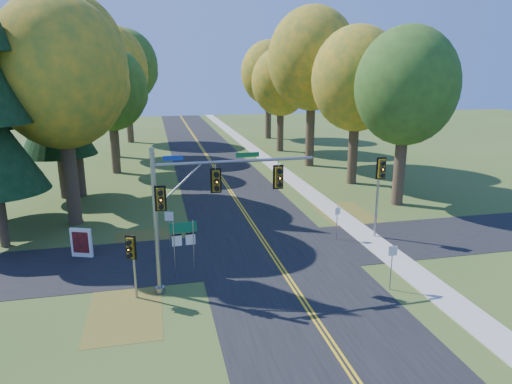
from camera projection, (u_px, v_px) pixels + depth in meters
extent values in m
plane|color=#374F1B|center=(279.00, 265.00, 23.38)|extent=(160.00, 160.00, 0.00)
cube|color=black|center=(279.00, 265.00, 23.38)|extent=(8.00, 160.00, 0.02)
cube|color=black|center=(270.00, 251.00, 25.27)|extent=(60.00, 6.00, 0.02)
cube|color=gold|center=(278.00, 265.00, 23.36)|extent=(0.10, 160.00, 0.01)
cube|color=gold|center=(281.00, 265.00, 23.40)|extent=(0.10, 160.00, 0.01)
cube|color=#9E998E|center=(390.00, 254.00, 24.70)|extent=(1.60, 160.00, 0.06)
cube|color=brown|center=(150.00, 247.00, 25.77)|extent=(4.00, 6.00, 0.00)
cube|color=brown|center=(353.00, 220.00, 30.48)|extent=(3.50, 8.00, 0.00)
cube|color=brown|center=(125.00, 311.00, 18.96)|extent=(3.00, 5.00, 0.00)
cylinder|color=#38281C|center=(71.00, 173.00, 28.88)|extent=(0.86, 0.86, 6.75)
ellipsoid|color=orange|center=(60.00, 72.00, 27.27)|extent=(8.00, 8.00, 9.20)
sphere|color=orange|center=(91.00, 85.00, 28.95)|extent=(4.80, 4.80, 4.80)
sphere|color=orange|center=(29.00, 58.00, 26.02)|extent=(4.40, 4.40, 4.40)
cylinder|color=#38281C|center=(400.00, 164.00, 33.23)|extent=(0.83, 0.83, 6.08)
ellipsoid|color=#396A20|center=(406.00, 86.00, 31.79)|extent=(7.20, 7.20, 8.28)
sphere|color=#396A20|center=(416.00, 96.00, 33.30)|extent=(4.32, 4.32, 4.32)
sphere|color=#396A20|center=(396.00, 76.00, 30.65)|extent=(3.96, 3.96, 3.96)
cylinder|color=#38281C|center=(76.00, 150.00, 35.17)|extent=(0.89, 0.89, 7.42)
ellipsoid|color=orange|center=(67.00, 59.00, 33.42)|extent=(8.60, 8.60, 9.89)
sphere|color=orange|center=(95.00, 71.00, 35.22)|extent=(5.16, 5.16, 5.16)
sphere|color=orange|center=(41.00, 46.00, 32.06)|extent=(4.73, 4.73, 4.73)
cylinder|color=#38281C|center=(353.00, 148.00, 39.48)|extent=(0.84, 0.84, 6.30)
ellipsoid|color=orange|center=(357.00, 79.00, 37.97)|extent=(7.60, 7.60, 8.74)
sphere|color=orange|center=(367.00, 87.00, 39.56)|extent=(4.56, 4.56, 4.56)
sphere|color=orange|center=(346.00, 69.00, 36.77)|extent=(4.18, 4.18, 4.18)
cylinder|color=#38281C|center=(115.00, 144.00, 43.59)|extent=(0.81, 0.81, 5.62)
ellipsoid|color=#396A20|center=(110.00, 89.00, 42.24)|extent=(6.80, 6.80, 7.82)
sphere|color=#396A20|center=(126.00, 95.00, 43.67)|extent=(4.08, 4.08, 4.08)
sphere|color=#396A20|center=(95.00, 81.00, 41.17)|extent=(3.74, 3.74, 3.74)
cylinder|color=#38281C|center=(310.00, 129.00, 46.70)|extent=(0.90, 0.90, 7.65)
ellipsoid|color=orange|center=(312.00, 59.00, 44.90)|extent=(8.80, 8.80, 10.12)
sphere|color=orange|center=(324.00, 68.00, 46.75)|extent=(5.28, 5.28, 5.28)
sphere|color=orange|center=(300.00, 49.00, 43.52)|extent=(4.84, 4.84, 4.84)
cylinder|color=#38281C|center=(114.00, 126.00, 51.48)|extent=(0.87, 0.87, 6.98)
ellipsoid|color=orange|center=(110.00, 68.00, 49.83)|extent=(8.20, 8.20, 9.43)
sphere|color=orange|center=(126.00, 76.00, 51.55)|extent=(4.92, 4.92, 4.92)
sphere|color=orange|center=(94.00, 60.00, 48.53)|extent=(4.51, 4.51, 4.51)
cylinder|color=#38281C|center=(280.00, 127.00, 55.47)|extent=(0.82, 0.82, 5.85)
ellipsoid|color=orange|center=(281.00, 82.00, 54.07)|extent=(7.00, 7.00, 8.05)
sphere|color=orange|center=(289.00, 87.00, 55.54)|extent=(4.20, 4.20, 4.20)
sphere|color=orange|center=(272.00, 76.00, 52.97)|extent=(3.85, 3.85, 3.85)
cylinder|color=#38281C|center=(129.00, 116.00, 61.97)|extent=(0.88, 0.88, 7.20)
ellipsoid|color=#396A20|center=(126.00, 66.00, 60.27)|extent=(8.40, 8.40, 9.66)
sphere|color=#396A20|center=(139.00, 73.00, 62.03)|extent=(5.04, 5.04, 5.04)
sphere|color=#396A20|center=(113.00, 59.00, 58.95)|extent=(4.62, 4.62, 4.62)
cylinder|color=#38281C|center=(268.00, 116.00, 65.72)|extent=(0.85, 0.85, 6.53)
ellipsoid|color=orange|center=(269.00, 73.00, 64.16)|extent=(7.80, 7.80, 8.97)
sphere|color=orange|center=(277.00, 78.00, 65.79)|extent=(4.68, 4.68, 4.68)
sphere|color=orange|center=(260.00, 67.00, 62.93)|extent=(4.29, 4.29, 4.29)
cylinder|color=#38281C|center=(2.00, 219.00, 25.53)|extent=(0.50, 0.50, 3.24)
cylinder|color=#38281C|center=(0.00, 200.00, 29.97)|extent=(0.50, 0.50, 2.88)
cylinder|color=#38281C|center=(62.00, 177.00, 35.24)|extent=(0.50, 0.50, 3.42)
cone|color=black|center=(56.00, 119.00, 34.09)|extent=(5.60, 5.60, 5.45)
cone|color=black|center=(50.00, 65.00, 33.07)|extent=(4.57, 4.57, 5.45)
cone|color=black|center=(43.00, 7.00, 32.06)|extent=(3.55, 3.55, 5.45)
cylinder|color=gray|center=(156.00, 223.00, 19.68)|extent=(0.21, 0.21, 6.61)
cylinder|color=gray|center=(160.00, 290.00, 20.50)|extent=(0.42, 0.42, 0.28)
cylinder|color=gray|center=(236.00, 161.00, 19.84)|extent=(7.08, 0.29, 0.13)
cylinder|color=gray|center=(179.00, 186.00, 19.50)|extent=(2.14, 0.13, 1.95)
cylinder|color=gray|center=(215.00, 166.00, 19.67)|extent=(0.04, 0.04, 0.34)
cube|color=#72590C|center=(216.00, 181.00, 19.84)|extent=(0.33, 0.29, 0.94)
cube|color=black|center=(216.00, 181.00, 19.84)|extent=(0.49, 0.04, 1.11)
sphere|color=orange|center=(217.00, 182.00, 19.64)|extent=(0.17, 0.17, 0.17)
cylinder|color=black|center=(216.00, 175.00, 19.56)|extent=(0.23, 0.16, 0.23)
cylinder|color=black|center=(217.00, 182.00, 19.64)|extent=(0.23, 0.16, 0.23)
cylinder|color=black|center=(217.00, 188.00, 19.72)|extent=(0.23, 0.16, 0.23)
cylinder|color=gray|center=(278.00, 163.00, 20.34)|extent=(0.04, 0.04, 0.34)
cube|color=#72590C|center=(278.00, 177.00, 20.50)|extent=(0.33, 0.29, 0.94)
cube|color=black|center=(278.00, 177.00, 20.50)|extent=(0.49, 0.04, 1.11)
sphere|color=orange|center=(280.00, 178.00, 20.30)|extent=(0.17, 0.17, 0.17)
cylinder|color=black|center=(280.00, 171.00, 20.22)|extent=(0.23, 0.16, 0.23)
cylinder|color=black|center=(280.00, 178.00, 20.30)|extent=(0.23, 0.16, 0.23)
cylinder|color=black|center=(279.00, 185.00, 20.38)|extent=(0.23, 0.16, 0.23)
cube|color=#72590C|center=(160.00, 198.00, 19.30)|extent=(0.33, 0.29, 0.94)
cube|color=black|center=(160.00, 198.00, 19.30)|extent=(0.49, 0.04, 1.11)
sphere|color=orange|center=(161.00, 200.00, 19.10)|extent=(0.17, 0.17, 0.17)
cylinder|color=black|center=(160.00, 193.00, 19.02)|extent=(0.23, 0.16, 0.23)
cylinder|color=black|center=(161.00, 200.00, 19.10)|extent=(0.23, 0.16, 0.23)
cylinder|color=black|center=(161.00, 207.00, 19.18)|extent=(0.23, 0.16, 0.23)
cube|color=navy|center=(173.00, 158.00, 19.14)|extent=(0.85, 0.06, 0.21)
cube|color=#0C5926|center=(247.00, 155.00, 19.89)|extent=(1.04, 0.06, 0.21)
cylinder|color=gray|center=(377.00, 198.00, 26.73)|extent=(0.13, 0.13, 4.81)
cube|color=#72590C|center=(381.00, 168.00, 26.02)|extent=(0.40, 0.37, 1.09)
cube|color=black|center=(381.00, 168.00, 26.02)|extent=(0.57, 0.09, 1.29)
sphere|color=orange|center=(383.00, 169.00, 25.78)|extent=(0.20, 0.20, 0.20)
cylinder|color=black|center=(383.00, 163.00, 25.69)|extent=(0.28, 0.20, 0.26)
cylinder|color=black|center=(383.00, 169.00, 25.78)|extent=(0.28, 0.20, 0.26)
cylinder|color=black|center=(382.00, 175.00, 25.87)|extent=(0.28, 0.20, 0.26)
cylinder|color=gray|center=(135.00, 267.00, 19.71)|extent=(0.11, 0.11, 2.90)
cube|color=#72590C|center=(131.00, 248.00, 19.26)|extent=(0.38, 0.36, 0.91)
cube|color=black|center=(131.00, 248.00, 19.26)|extent=(0.45, 0.19, 1.07)
sphere|color=orange|center=(129.00, 249.00, 19.06)|extent=(0.16, 0.16, 0.16)
cylinder|color=black|center=(128.00, 243.00, 18.98)|extent=(0.25, 0.21, 0.22)
cylinder|color=black|center=(129.00, 249.00, 19.06)|extent=(0.25, 0.21, 0.22)
cylinder|color=black|center=(129.00, 256.00, 19.13)|extent=(0.25, 0.21, 0.22)
cylinder|color=gray|center=(174.00, 250.00, 21.78)|extent=(0.06, 0.06, 2.78)
cylinder|color=gray|center=(194.00, 248.00, 22.04)|extent=(0.06, 0.06, 2.78)
cube|color=#0E6238|center=(183.00, 227.00, 21.66)|extent=(1.30, 0.12, 0.51)
cube|color=silver|center=(183.00, 227.00, 21.66)|extent=(1.11, 0.08, 0.07)
cube|color=silver|center=(177.00, 241.00, 21.74)|extent=(0.47, 0.07, 0.51)
cube|color=black|center=(177.00, 235.00, 21.66)|extent=(0.46, 0.03, 0.09)
cube|color=silver|center=(190.00, 240.00, 21.92)|extent=(0.47, 0.07, 0.51)
cube|color=black|center=(190.00, 234.00, 21.84)|extent=(0.46, 0.03, 0.09)
cube|color=white|center=(81.00, 243.00, 24.25)|extent=(1.14, 0.57, 1.61)
cube|color=maroon|center=(81.00, 243.00, 24.16)|extent=(0.84, 0.34, 1.16)
cube|color=white|center=(75.00, 254.00, 24.49)|extent=(0.09, 0.09, 0.27)
cube|color=white|center=(91.00, 255.00, 24.37)|extent=(0.09, 0.09, 0.27)
cylinder|color=gray|center=(337.00, 223.00, 26.69)|extent=(0.05, 0.05, 2.05)
cube|color=white|center=(338.00, 211.00, 26.48)|extent=(0.38, 0.16, 0.42)
cylinder|color=gray|center=(391.00, 267.00, 20.54)|extent=(0.05, 0.05, 2.20)
cube|color=silver|center=(393.00, 251.00, 20.32)|extent=(0.42, 0.05, 0.45)
cylinder|color=gray|center=(170.00, 232.00, 24.70)|extent=(0.06, 0.06, 2.43)
cube|color=silver|center=(169.00, 216.00, 24.45)|extent=(0.46, 0.14, 0.50)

